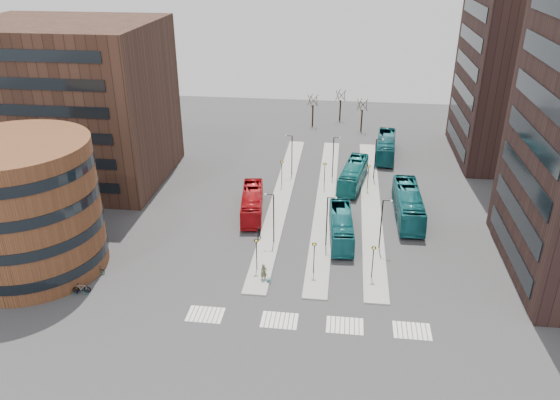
# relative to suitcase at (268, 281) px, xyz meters

# --- Properties ---
(ground) EXTENTS (160.00, 160.00, 0.00)m
(ground) POSITION_rel_suitcase_xyz_m (2.86, -9.88, -0.24)
(ground) COLOR #2F2F31
(ground) RESTS_ON ground
(island_left) EXTENTS (2.50, 45.00, 0.15)m
(island_left) POSITION_rel_suitcase_xyz_m (-1.14, 20.12, -0.17)
(island_left) COLOR gray
(island_left) RESTS_ON ground
(island_mid) EXTENTS (2.50, 45.00, 0.15)m
(island_mid) POSITION_rel_suitcase_xyz_m (4.86, 20.12, -0.17)
(island_mid) COLOR gray
(island_mid) RESTS_ON ground
(island_right) EXTENTS (2.50, 45.00, 0.15)m
(island_right) POSITION_rel_suitcase_xyz_m (10.86, 20.12, -0.17)
(island_right) COLOR gray
(island_right) RESTS_ON ground
(suitcase) EXTENTS (0.46, 0.41, 0.49)m
(suitcase) POSITION_rel_suitcase_xyz_m (0.00, 0.00, 0.00)
(suitcase) COLOR #1B2596
(suitcase) RESTS_ON ground
(red_bus) EXTENTS (3.88, 10.89, 2.97)m
(red_bus) POSITION_rel_suitcase_xyz_m (-4.26, 15.16, 1.24)
(red_bus) COLOR #AA0D12
(red_bus) RESTS_ON ground
(teal_bus_a) EXTENTS (3.18, 10.81, 2.97)m
(teal_bus_a) POSITION_rel_suitcase_xyz_m (7.09, 10.25, 1.24)
(teal_bus_a) COLOR #15616A
(teal_bus_a) RESTS_ON ground
(teal_bus_b) EXTENTS (4.49, 11.51, 3.13)m
(teal_bus_b) POSITION_rel_suitcase_xyz_m (8.45, 25.85, 1.32)
(teal_bus_b) COLOR #166F71
(teal_bus_b) RESTS_ON ground
(teal_bus_c) EXTENTS (3.14, 12.64, 3.51)m
(teal_bus_c) POSITION_rel_suitcase_xyz_m (15.27, 16.65, 1.51)
(teal_bus_c) COLOR #146068
(teal_bus_c) RESTS_ON ground
(teal_bus_d) EXTENTS (3.72, 11.94, 3.27)m
(teal_bus_d) POSITION_rel_suitcase_xyz_m (13.59, 37.84, 1.39)
(teal_bus_d) COLOR #12545C
(teal_bus_d) RESTS_ON ground
(traveller) EXTENTS (0.80, 0.68, 1.85)m
(traveller) POSITION_rel_suitcase_xyz_m (-0.55, 0.45, 0.68)
(traveller) COLOR #4F5030
(traveller) RESTS_ON ground
(commuter_a) EXTENTS (0.87, 0.75, 1.53)m
(commuter_a) POSITION_rel_suitcase_xyz_m (-2.42, 8.71, 0.52)
(commuter_a) COLOR black
(commuter_a) RESTS_ON ground
(commuter_b) EXTENTS (0.50, 0.93, 1.50)m
(commuter_b) POSITION_rel_suitcase_xyz_m (6.40, 7.30, 0.51)
(commuter_b) COLOR black
(commuter_b) RESTS_ON ground
(commuter_c) EXTENTS (1.27, 1.34, 1.82)m
(commuter_c) POSITION_rel_suitcase_xyz_m (7.09, 5.48, 0.67)
(commuter_c) COLOR black
(commuter_c) RESTS_ON ground
(bicycle_near) EXTENTS (1.64, 0.77, 0.83)m
(bicycle_near) POSITION_rel_suitcase_xyz_m (-18.14, -4.32, 0.17)
(bicycle_near) COLOR gray
(bicycle_near) RESTS_ON ground
(bicycle_mid) EXTENTS (1.85, 0.87, 1.07)m
(bicycle_mid) POSITION_rel_suitcase_xyz_m (-18.14, -3.98, 0.29)
(bicycle_mid) COLOR gray
(bicycle_mid) RESTS_ON ground
(bicycle_far) EXTENTS (1.88, 0.66, 0.99)m
(bicycle_far) POSITION_rel_suitcase_xyz_m (-18.14, -0.59, 0.25)
(bicycle_far) COLOR gray
(bicycle_far) RESTS_ON ground
(crosswalk_stripes) EXTENTS (22.35, 2.40, 0.01)m
(crosswalk_stripes) POSITION_rel_suitcase_xyz_m (4.61, -5.88, -0.24)
(crosswalk_stripes) COLOR silver
(crosswalk_stripes) RESTS_ON ground
(round_building) EXTENTS (15.16, 15.16, 14.00)m
(round_building) POSITION_rel_suitcase_xyz_m (-25.14, 0.12, 6.74)
(round_building) COLOR brown
(round_building) RESTS_ON ground
(office_block) EXTENTS (25.00, 20.12, 22.00)m
(office_block) POSITION_rel_suitcase_xyz_m (-31.14, 24.10, 10.76)
(office_block) COLOR #40281E
(office_block) RESTS_ON ground
(tower_far) EXTENTS (20.12, 20.00, 30.00)m
(tower_far) POSITION_rel_suitcase_xyz_m (34.83, 40.12, 14.75)
(tower_far) COLOR #2F1D1A
(tower_far) RESTS_ON ground
(sign_poles) EXTENTS (12.45, 22.12, 3.65)m
(sign_poles) POSITION_rel_suitcase_xyz_m (4.46, 13.12, 2.16)
(sign_poles) COLOR black
(sign_poles) RESTS_ON ground
(lamp_posts) EXTENTS (14.04, 20.24, 6.12)m
(lamp_posts) POSITION_rel_suitcase_xyz_m (5.49, 18.12, 3.33)
(lamp_posts) COLOR black
(lamp_posts) RESTS_ON ground
(bare_trees) EXTENTS (10.97, 8.14, 5.90)m
(bare_trees) POSITION_rel_suitcase_xyz_m (5.52, 52.79, 2.48)
(bare_trees) COLOR black
(bare_trees) RESTS_ON ground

